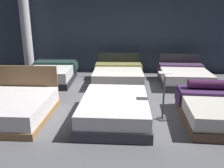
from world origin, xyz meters
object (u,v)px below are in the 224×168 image
(bed_1, at_px, (115,109))
(support_pillar, at_px, (26,29))
(bed_2, at_px, (217,109))
(bed_4, at_px, (118,76))
(bed_3, at_px, (52,74))
(bed_0, at_px, (14,108))
(bed_5, at_px, (184,77))
(price_sign, at_px, (163,102))

(bed_1, distance_m, support_pillar, 5.58)
(bed_2, xyz_separation_m, bed_4, (-2.27, 2.76, 0.00))
(bed_2, height_order, bed_3, bed_2)
(bed_0, relative_size, bed_2, 0.95)
(bed_0, xyz_separation_m, bed_4, (2.26, 2.89, 0.02))
(bed_2, xyz_separation_m, bed_3, (-4.57, 2.81, 0.02))
(bed_0, distance_m, bed_5, 5.33)
(support_pillar, bearing_deg, price_sign, -40.68)
(bed_3, distance_m, price_sign, 4.41)
(bed_2, xyz_separation_m, price_sign, (-1.18, -0.01, 0.16))
(bed_2, height_order, bed_4, bed_4)
(bed_0, bearing_deg, bed_4, 52.13)
(bed_0, height_order, price_sign, price_sign)
(bed_1, relative_size, price_sign, 1.97)
(bed_0, relative_size, bed_1, 0.91)
(bed_2, bearing_deg, bed_1, -175.27)
(bed_0, bearing_deg, bed_2, 1.78)
(bed_0, height_order, bed_2, bed_0)
(price_sign, distance_m, support_pillar, 6.24)
(bed_5, bearing_deg, bed_3, -178.82)
(bed_0, xyz_separation_m, bed_3, (-0.05, 2.94, 0.03))
(bed_0, xyz_separation_m, bed_1, (2.27, 0.06, 0.00))
(bed_1, xyz_separation_m, bed_5, (2.19, 2.87, 0.02))
(bed_3, bearing_deg, support_pillar, 134.52)
(bed_3, xyz_separation_m, bed_4, (2.31, -0.05, -0.02))
(bed_0, height_order, bed_3, bed_0)
(bed_3, relative_size, support_pillar, 0.58)
(bed_1, xyz_separation_m, price_sign, (1.07, 0.06, 0.18))
(bed_4, bearing_deg, support_pillar, 160.18)
(bed_4, distance_m, support_pillar, 4.02)
(bed_1, distance_m, price_sign, 1.09)
(bed_1, relative_size, bed_2, 1.05)
(bed_5, bearing_deg, bed_0, -145.36)
(bed_5, xyz_separation_m, price_sign, (-1.12, -2.81, 0.16))
(bed_1, xyz_separation_m, bed_4, (-0.01, 2.84, 0.02))
(bed_1, height_order, price_sign, price_sign)
(bed_3, bearing_deg, bed_2, -34.03)
(price_sign, bearing_deg, bed_4, 111.31)
(bed_2, bearing_deg, bed_3, 151.28)
(bed_1, relative_size, bed_3, 1.06)
(bed_0, relative_size, support_pillar, 0.55)
(bed_0, height_order, bed_5, bed_0)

